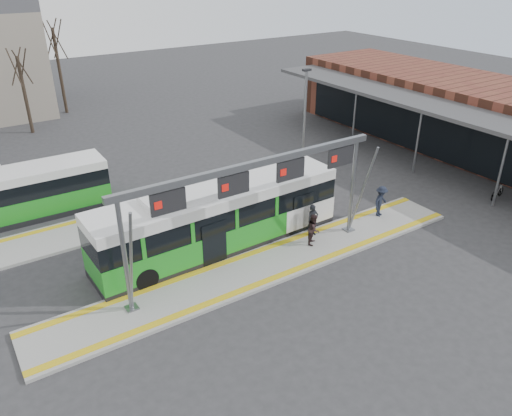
{
  "coord_description": "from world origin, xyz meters",
  "views": [
    {
      "loc": [
        -11.26,
        -16.27,
        13.14
      ],
      "look_at": [
        1.41,
        3.0,
        1.44
      ],
      "focal_mm": 35.0,
      "sensor_mm": 36.0,
      "label": 1
    }
  ],
  "objects": [
    {
      "name": "passenger_b",
      "position": [
        3.08,
        0.28,
        0.95
      ],
      "size": [
        0.99,
        0.96,
        1.6
      ],
      "primitive_type": "imported",
      "rotation": [
        0.0,
        0.0,
        0.67
      ],
      "color": "#2D1E1F",
      "rests_on": "platform_main"
    },
    {
      "name": "ground",
      "position": [
        0.0,
        0.0,
        0.0
      ],
      "size": [
        120.0,
        120.0,
        0.0
      ],
      "primitive_type": "plane",
      "color": "#2D2D30",
      "rests_on": "ground"
    },
    {
      "name": "bicycle_d",
      "position": [
        15.83,
        -1.55,
        0.47
      ],
      "size": [
        1.63,
        0.67,
        0.95
      ],
      "primitive_type": "imported",
      "rotation": [
        0.0,
        0.0,
        1.71
      ],
      "color": "gray",
      "rests_on": "ground"
    },
    {
      "name": "tree_left",
      "position": [
        -4.92,
        27.19,
        5.3
      ],
      "size": [
        1.4,
        1.4,
        6.99
      ],
      "color": "#382B21",
      "rests_on": "ground"
    },
    {
      "name": "bg_bus_green",
      "position": [
        -9.48,
        11.56,
        1.39
      ],
      "size": [
        11.3,
        2.56,
        2.82
      ],
      "rotation": [
        0.0,
        0.0,
        -0.02
      ],
      "color": "black",
      "rests_on": "ground"
    },
    {
      "name": "gantry",
      "position": [
        -0.35,
        0.25,
        4.3
      ],
      "size": [
        13.0,
        1.68,
        5.2
      ],
      "color": "slate",
      "rests_on": "platform_main"
    },
    {
      "name": "lamp_east",
      "position": [
        6.87,
        6.08,
        3.96
      ],
      "size": [
        0.5,
        0.25,
        7.43
      ],
      "color": "slate",
      "rests_on": "ground"
    },
    {
      "name": "platform_second",
      "position": [
        -4.0,
        8.0,
        0.07
      ],
      "size": [
        20.0,
        3.0,
        0.15
      ],
      "primitive_type": "cube",
      "color": "gray",
      "rests_on": "ground"
    },
    {
      "name": "tree_mid",
      "position": [
        -0.98,
        31.65,
        6.49
      ],
      "size": [
        1.4,
        1.4,
        8.56
      ],
      "color": "#382B21",
      "rests_on": "ground"
    },
    {
      "name": "tactile_main",
      "position": [
        0.0,
        0.0,
        0.16
      ],
      "size": [
        22.0,
        2.65,
        0.02
      ],
      "color": "gold",
      "rests_on": "platform_main"
    },
    {
      "name": "passenger_a",
      "position": [
        3.54,
        0.94,
        1.01
      ],
      "size": [
        0.65,
        0.45,
        1.73
      ],
      "primitive_type": "imported",
      "rotation": [
        0.0,
        0.0,
        -0.06
      ],
      "color": "black",
      "rests_on": "platform_main"
    },
    {
      "name": "passenger_c",
      "position": [
        8.08,
        0.59,
        1.03
      ],
      "size": [
        1.29,
        0.98,
        1.76
      ],
      "primitive_type": "imported",
      "rotation": [
        0.0,
        0.0,
        0.33
      ],
      "color": "black",
      "rests_on": "platform_main"
    },
    {
      "name": "tactile_second",
      "position": [
        -4.0,
        9.15,
        0.16
      ],
      "size": [
        20.0,
        0.35,
        0.02
      ],
      "color": "gold",
      "rests_on": "platform_second"
    },
    {
      "name": "station_building",
      "position": [
        21.83,
        4.0,
        2.53
      ],
      "size": [
        11.5,
        32.0,
        5.0
      ],
      "color": "brown",
      "rests_on": "ground"
    },
    {
      "name": "hero_bus",
      "position": [
        -0.97,
        2.75,
        1.61
      ],
      "size": [
        12.82,
        3.02,
        3.51
      ],
      "rotation": [
        0.0,
        0.0,
        0.02
      ],
      "color": "black",
      "rests_on": "ground"
    },
    {
      "name": "platform_main",
      "position": [
        0.0,
        0.0,
        0.07
      ],
      "size": [
        22.0,
        3.0,
        0.15
      ],
      "primitive_type": "cube",
      "color": "gray",
      "rests_on": "ground"
    }
  ]
}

